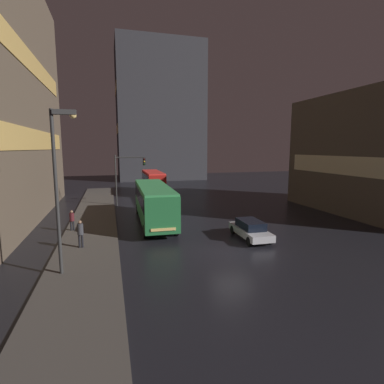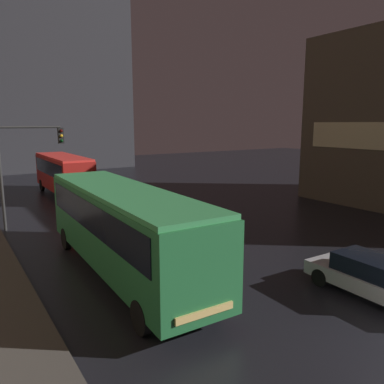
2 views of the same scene
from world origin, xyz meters
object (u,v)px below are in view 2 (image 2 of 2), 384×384
at_px(bus_far, 63,171).
at_px(traffic_light_main, 24,156).
at_px(bus_near, 122,222).
at_px(car_taxi, 373,277).

relative_size(bus_far, traffic_light_main, 1.60).
height_order(bus_near, car_taxi, bus_near).
xyz_separation_m(bus_far, car_taxi, (3.77, -24.40, -1.29)).
bearing_deg(car_taxi, traffic_light_main, -61.54).
relative_size(bus_far, car_taxi, 2.10).
bearing_deg(traffic_light_main, bus_near, -79.17).
relative_size(car_taxi, traffic_light_main, 0.76).
height_order(car_taxi, traffic_light_main, traffic_light_main).
distance_m(bus_far, car_taxi, 24.72).
xyz_separation_m(bus_near, traffic_light_main, (-1.78, 9.33, 1.94)).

